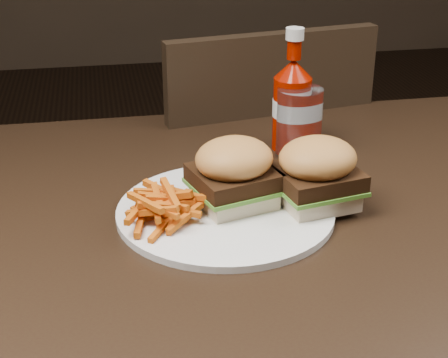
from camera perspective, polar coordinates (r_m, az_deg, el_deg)
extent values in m
cube|color=black|center=(1.01, 5.83, -2.80)|extent=(1.20, 0.80, 0.04)
cube|color=black|center=(1.64, 0.79, -2.85)|extent=(0.51, 0.51, 0.04)
cylinder|color=white|center=(0.95, 0.11, -2.70)|extent=(0.30, 0.30, 0.01)
cube|color=beige|center=(0.96, 0.83, -1.45)|extent=(0.12, 0.11, 0.03)
cube|color=beige|center=(0.97, 7.61, -1.39)|extent=(0.11, 0.11, 0.03)
cylinder|color=#8B0F00|center=(1.16, 5.62, 5.36)|extent=(0.08, 0.08, 0.13)
cylinder|color=white|center=(1.13, 6.26, 4.63)|extent=(0.09, 0.09, 0.12)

